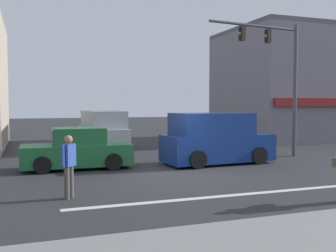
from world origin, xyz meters
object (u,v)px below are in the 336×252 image
(pedestrian_mid_crossing, at_px, (69,163))
(traffic_light_mast, at_px, (279,67))
(sedan_approaching_near, at_px, (77,150))
(van_crossing_leftbound, at_px, (103,131))
(van_waiting_far, at_px, (216,140))

(pedestrian_mid_crossing, bearing_deg, traffic_light_mast, 26.37)
(traffic_light_mast, height_order, sedan_approaching_near, traffic_light_mast)
(van_crossing_leftbound, distance_m, pedestrian_mid_crossing, 11.05)
(van_crossing_leftbound, height_order, pedestrian_mid_crossing, van_crossing_leftbound)
(traffic_light_mast, xyz_separation_m, van_crossing_leftbound, (-7.18, 5.72, -3.17))
(sedan_approaching_near, relative_size, van_crossing_leftbound, 0.88)
(van_waiting_far, distance_m, van_crossing_leftbound, 7.40)
(pedestrian_mid_crossing, bearing_deg, van_waiting_far, 33.31)
(traffic_light_mast, relative_size, van_waiting_far, 1.32)
(traffic_light_mast, bearing_deg, van_crossing_leftbound, 141.45)
(van_crossing_leftbound, bearing_deg, van_waiting_far, -61.33)
(traffic_light_mast, xyz_separation_m, van_waiting_far, (-3.63, -0.77, -3.17))
(van_waiting_far, distance_m, pedestrian_mid_crossing, 7.64)
(sedan_approaching_near, bearing_deg, traffic_light_mast, 0.87)
(van_crossing_leftbound, bearing_deg, traffic_light_mast, -38.55)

